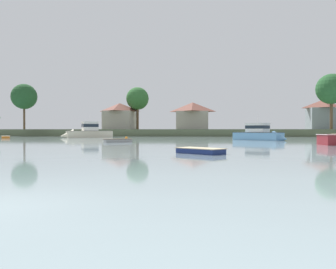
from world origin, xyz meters
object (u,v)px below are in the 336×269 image
Objects in this scene: dinghy_orange at (6,137)px; mooring_buoy_orange at (126,138)px; cruiser_skyblue at (262,136)px; dinghy_navy at (200,152)px; cruiser_cream at (85,134)px; dinghy_grey at (118,141)px.

mooring_buoy_orange is (22.46, 0.30, -0.06)m from dinghy_orange.
cruiser_skyblue reaches higher than dinghy_orange.
cruiser_skyblue reaches higher than mooring_buoy_orange.
dinghy_navy is (36.05, -37.81, -0.01)m from dinghy_orange.
cruiser_cream reaches higher than mooring_buoy_orange.
dinghy_grey is at bearing -80.27° from mooring_buoy_orange.
dinghy_grey is 18.69m from mooring_buoy_orange.
mooring_buoy_orange is (-13.59, 38.11, -0.04)m from dinghy_navy.
cruiser_cream is 18.40× the size of mooring_buoy_orange.
dinghy_orange reaches higher than mooring_buoy_orange.
cruiser_cream is at bearing 155.99° from cruiser_skyblue.
cruiser_cream is 27.90m from dinghy_grey.
cruiser_cream reaches higher than cruiser_skyblue.
cruiser_skyblue is 23.56m from mooring_buoy_orange.
dinghy_navy is 0.43× the size of cruiser_skyblue.
cruiser_cream is (12.70, 6.59, 0.54)m from dinghy_orange.
cruiser_skyblue is at bearing 74.11° from dinghy_navy.
dinghy_grey is (12.93, -24.72, -0.54)m from cruiser_cream.
dinghy_grey is at bearing 117.92° from dinghy_navy.
dinghy_orange is at bearing 170.29° from cruiser_skyblue.
cruiser_cream reaches higher than dinghy_navy.
dinghy_orange is 31.38m from dinghy_grey.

